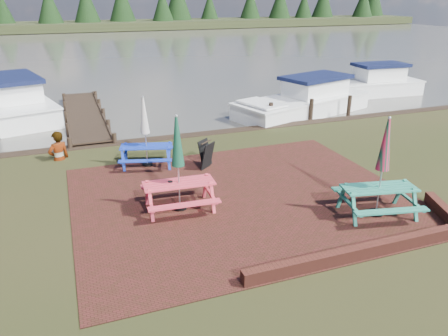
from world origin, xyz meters
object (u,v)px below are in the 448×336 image
picnic_table_teal (380,183)px  picnic_table_blue (146,143)px  chalkboard (206,154)px  boat_jetty (13,102)px  picnic_table_red (179,178)px  jetty (85,115)px  boat_far (369,85)px  person (55,132)px  boat_near (305,102)px

picnic_table_teal → picnic_table_blue: 7.21m
chalkboard → boat_jetty: bearing=83.0°
picnic_table_red → picnic_table_blue: picnic_table_red is taller
jetty → boat_far: boat_far is taller
picnic_table_red → chalkboard: 3.02m
picnic_table_blue → person: bearing=164.9°
picnic_table_blue → person: size_ratio=1.16×
jetty → boat_near: (10.08, -2.23, 0.27)m
boat_jetty → person: bearing=-91.1°
boat_jetty → picnic_table_blue: bearing=-78.5°
picnic_table_blue → boat_near: 9.81m
chalkboard → boat_jetty: size_ratio=0.11×
picnic_table_red → chalkboard: picnic_table_red is taller
boat_jetty → boat_near: boat_jetty is taller
boat_far → person: person is taller
picnic_table_teal → person: picnic_table_teal is taller
picnic_table_red → chalkboard: size_ratio=2.86×
picnic_table_teal → jetty: 13.90m
boat_jetty → boat_near: (13.14, -4.39, -0.08)m
chalkboard → boat_far: size_ratio=0.14×
jetty → person: person is taller
picnic_table_teal → boat_far: 15.66m
chalkboard → boat_near: size_ratio=0.12×
picnic_table_teal → boat_jetty: picnic_table_teal is taller
jetty → person: 5.57m
boat_far → picnic_table_blue: bearing=120.1°
boat_jetty → person: (1.88, -7.54, 0.52)m
picnic_table_teal → boat_far: (9.36, 12.54, -0.51)m
boat_far → picnic_table_teal: bearing=146.5°
picnic_table_teal → boat_near: bearing=81.2°
person → picnic_table_blue: bearing=125.0°
chalkboard → jetty: (-3.27, 7.79, -0.34)m
boat_far → person: (-16.85, -5.55, 0.60)m
picnic_table_blue → chalkboard: 1.97m
picnic_table_blue → boat_jetty: picnic_table_blue is taller
picnic_table_blue → boat_jetty: 10.23m
jetty → boat_near: bearing=-12.5°
person → boat_near: bearing=171.3°
picnic_table_teal → person: (-7.49, 6.99, 0.09)m
picnic_table_teal → chalkboard: 5.50m
boat_far → boat_near: bearing=116.6°
person → boat_far: bearing=173.9°
picnic_table_red → boat_far: size_ratio=0.40×
chalkboard → jetty: bearing=73.3°
picnic_table_red → boat_far: bearing=40.6°
boat_jetty → person: 7.79m
picnic_table_blue → picnic_table_red: bearing=-71.0°
person → picnic_table_teal: bearing=112.7°
picnic_table_red → jetty: picnic_table_red is taller
picnic_table_red → boat_jetty: 13.39m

